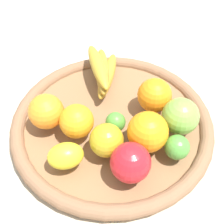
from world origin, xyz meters
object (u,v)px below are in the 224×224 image
(banana_bunch, at_px, (103,71))
(orange_2, at_px, (155,95))
(apple_0, at_px, (180,116))
(orange_0, at_px, (148,132))
(orange_1, at_px, (46,111))
(lime_1, at_px, (116,122))
(apple_1, at_px, (131,163))
(lemon_0, at_px, (64,155))
(orange_3, at_px, (77,121))
(lime_0, at_px, (178,145))
(apple_2, at_px, (107,140))

(banana_bunch, distance_m, orange_2, 0.15)
(apple_0, xyz_separation_m, orange_0, (0.03, 0.08, 0.00))
(orange_1, xyz_separation_m, orange_2, (-0.15, -0.18, 0.00))
(lime_1, height_order, orange_1, orange_1)
(lime_1, height_order, orange_0, orange_0)
(apple_1, bearing_deg, orange_2, -72.00)
(orange_1, xyz_separation_m, lemon_0, (-0.10, 0.05, -0.01))
(lime_1, relative_size, apple_1, 0.56)
(lime_1, height_order, orange_2, orange_2)
(orange_0, bearing_deg, orange_3, 24.56)
(lime_0, distance_m, orange_1, 0.27)
(lime_0, distance_m, lemon_0, 0.22)
(orange_2, bearing_deg, lime_1, 73.19)
(apple_2, distance_m, lime_0, 0.14)
(orange_1, bearing_deg, banana_bunch, -92.77)
(orange_0, distance_m, orange_3, 0.14)
(orange_0, bearing_deg, orange_1, 21.84)
(orange_2, bearing_deg, apple_1, 108.00)
(apple_1, bearing_deg, lime_1, -39.44)
(orange_3, bearing_deg, banana_bunch, -69.85)
(lime_1, height_order, apple_0, apple_0)
(apple_1, distance_m, orange_3, 0.14)
(apple_2, distance_m, lime_1, 0.06)
(banana_bunch, distance_m, lemon_0, 0.24)
(apple_0, height_order, orange_3, apple_0)
(lemon_0, distance_m, orange_2, 0.23)
(lime_0, height_order, orange_2, orange_2)
(lime_0, relative_size, orange_1, 0.66)
(apple_0, bearing_deg, lime_1, 37.37)
(banana_bunch, bearing_deg, lime_0, 162.33)
(apple_1, bearing_deg, lime_0, -116.63)
(orange_2, distance_m, orange_0, 0.11)
(orange_3, bearing_deg, lemon_0, 113.33)
(apple_2, height_order, lime_0, apple_2)
(orange_3, bearing_deg, orange_0, -155.44)
(lime_1, bearing_deg, orange_1, 31.13)
(lime_1, bearing_deg, apple_2, 109.49)
(apple_2, height_order, apple_1, apple_1)
(lemon_0, bearing_deg, lime_0, -137.01)
(banana_bunch, bearing_deg, lemon_0, 111.14)
(banana_bunch, xyz_separation_m, apple_1, (-0.20, 0.17, 0.01))
(lime_1, relative_size, apple_0, 0.55)
(orange_1, relative_size, lemon_0, 1.08)
(apple_2, height_order, banana_bunch, apple_2)
(orange_0, bearing_deg, lemon_0, 52.34)
(banana_bunch, relative_size, lime_0, 3.25)
(apple_2, xyz_separation_m, lemon_0, (0.05, 0.07, -0.01))
(orange_0, bearing_deg, lime_0, -162.38)
(banana_bunch, height_order, apple_0, apple_0)
(lime_0, distance_m, orange_2, 0.13)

